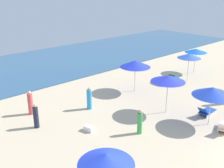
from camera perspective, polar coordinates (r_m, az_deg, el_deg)
ocean at (r=30.61m, az=-15.36°, el=3.84°), size 60.00×13.33×0.12m
umbrella_0 at (r=18.21m, az=11.79°, el=1.13°), size 2.31×2.31×2.68m
umbrella_1 at (r=17.43m, az=20.49°, el=-1.49°), size 2.43×2.43×2.50m
lounge_chair_1_0 at (r=19.37m, az=19.34°, el=-5.50°), size 1.50×0.69×0.70m
lounge_chair_1_1 at (r=17.70m, az=22.48°, el=-8.40°), size 1.52×1.00×0.74m
umbrella_2 at (r=25.14m, az=16.03°, el=5.75°), size 2.10×2.10×2.57m
lounge_chair_2_0 at (r=25.43m, az=12.92°, el=1.24°), size 1.31×0.83×0.72m
umbrella_3 at (r=21.78m, az=4.95°, el=4.29°), size 2.48×2.48×2.62m
umbrella_4 at (r=10.00m, az=-1.26°, el=-15.59°), size 2.10×2.10×2.65m
umbrella_6 at (r=27.88m, az=17.32°, el=6.76°), size 2.14×2.14×2.44m
beachgoer_0 at (r=19.06m, az=-4.83°, el=-3.18°), size 0.45×0.45×1.62m
beachgoer_1 at (r=16.02m, az=5.90°, el=-8.03°), size 0.38×0.38×1.54m
beachgoer_2 at (r=19.04m, az=-16.86°, el=-3.97°), size 0.44×0.44×1.67m
beachgoer_5 at (r=17.21m, az=-15.79°, el=-6.68°), size 0.36×0.36×1.56m
cooler_box_0 at (r=16.52m, az=-4.92°, el=-9.37°), size 0.47×0.66×0.31m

